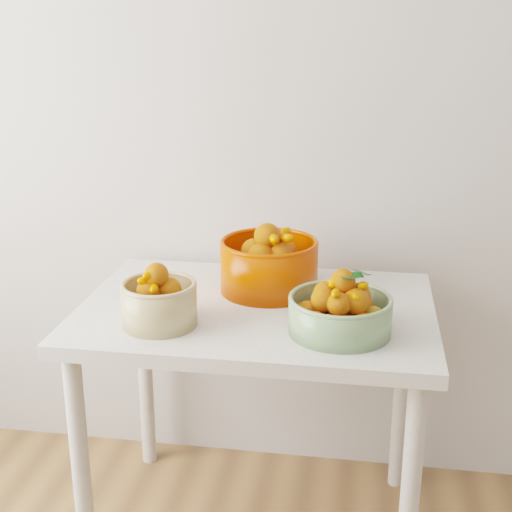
% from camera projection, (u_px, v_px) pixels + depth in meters
% --- Properties ---
extents(table, '(1.00, 0.70, 0.75)m').
position_uv_depth(table, '(257.00, 336.00, 2.06)').
color(table, silver).
rests_on(table, ground).
extents(bowl_cream, '(0.27, 0.27, 0.17)m').
position_uv_depth(bowl_cream, '(159.00, 301.00, 1.88)').
color(bowl_cream, tan).
rests_on(bowl_cream, table).
extents(bowl_green, '(0.33, 0.33, 0.17)m').
position_uv_depth(bowl_green, '(340.00, 311.00, 1.83)').
color(bowl_green, gray).
rests_on(bowl_green, table).
extents(bowl_orange, '(0.38, 0.38, 0.21)m').
position_uv_depth(bowl_orange, '(269.00, 264.00, 2.11)').
color(bowl_orange, red).
rests_on(bowl_orange, table).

